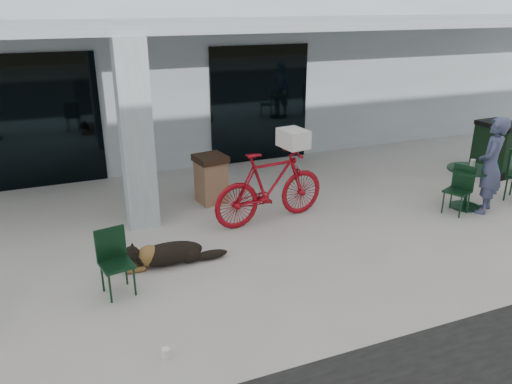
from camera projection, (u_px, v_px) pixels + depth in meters
name	position (u px, v px, depth m)	size (l,w,h in m)	color
ground	(276.00, 268.00, 7.24)	(80.00, 80.00, 0.00)	#B6B3AC
building	(151.00, 54.00, 13.78)	(22.00, 7.00, 4.50)	silver
storefront_glass_left	(28.00, 123.00, 9.93)	(2.80, 0.06, 2.70)	black
storefront_glass_right	(260.00, 105.00, 11.69)	(2.40, 0.06, 2.70)	black
column	(136.00, 136.00, 8.14)	(0.50, 0.50, 3.12)	silver
overhang	(199.00, 25.00, 9.20)	(22.00, 2.80, 0.18)	silver
bicycle	(270.00, 187.00, 8.57)	(0.60, 2.13, 1.28)	maroon
laundry_basket	(293.00, 138.00, 8.49)	(0.52, 0.39, 0.31)	white
dog	(169.00, 252.00, 7.28)	(1.16, 0.39, 0.39)	black
cup_near_dog	(166.00, 353.00, 5.40)	(0.09, 0.09, 0.11)	white
cafe_chair_near	(117.00, 264.00, 6.45)	(0.40, 0.44, 0.88)	#12331C
cafe_table_far	(467.00, 188.00, 9.24)	(0.82, 0.82, 0.77)	#12331C
cafe_chair_far_b	(457.00, 191.00, 8.95)	(0.40, 0.44, 0.88)	#12331C
person	(491.00, 166.00, 8.88)	(0.64, 0.42, 1.76)	#424B6F
cup_on_table	(473.00, 163.00, 9.22)	(0.09, 0.09, 0.12)	white
trash_receptacle	(211.00, 179.00, 9.45)	(0.55, 0.55, 0.93)	#8B6448
wheeled_bin	(498.00, 148.00, 11.00)	(0.72, 0.91, 1.16)	black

